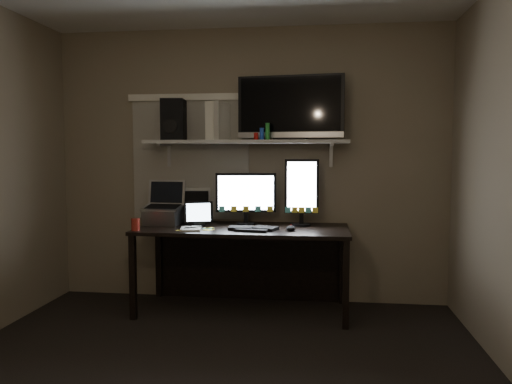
% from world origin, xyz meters
% --- Properties ---
extents(back_wall, '(3.60, 0.00, 3.60)m').
position_xyz_m(back_wall, '(0.00, 1.80, 1.25)').
color(back_wall, '#80735C').
rests_on(back_wall, floor).
extents(window_blinds, '(1.10, 0.02, 1.10)m').
position_xyz_m(window_blinds, '(-0.55, 1.79, 1.30)').
color(window_blinds, '#B2AEA0').
rests_on(window_blinds, back_wall).
extents(desk, '(1.80, 0.75, 0.73)m').
position_xyz_m(desk, '(0.00, 1.55, 0.55)').
color(desk, black).
rests_on(desk, floor).
extents(wall_shelf, '(1.80, 0.35, 0.03)m').
position_xyz_m(wall_shelf, '(0.00, 1.62, 1.46)').
color(wall_shelf, '#B1B0AC').
rests_on(wall_shelf, back_wall).
extents(monitor_landscape, '(0.54, 0.13, 0.47)m').
position_xyz_m(monitor_landscape, '(0.00, 1.59, 0.97)').
color(monitor_landscape, black).
rests_on(monitor_landscape, desk).
extents(monitor_portrait, '(0.30, 0.07, 0.59)m').
position_xyz_m(monitor_portrait, '(0.49, 1.59, 1.03)').
color(monitor_portrait, black).
rests_on(monitor_portrait, desk).
extents(keyboard, '(0.43, 0.22, 0.02)m').
position_xyz_m(keyboard, '(0.10, 1.31, 0.74)').
color(keyboard, black).
rests_on(keyboard, desk).
extents(mouse, '(0.09, 0.13, 0.04)m').
position_xyz_m(mouse, '(0.42, 1.30, 0.75)').
color(mouse, black).
rests_on(mouse, desk).
extents(notepad, '(0.21, 0.26, 0.01)m').
position_xyz_m(notepad, '(-0.41, 1.26, 0.74)').
color(notepad, beige).
rests_on(notepad, desk).
extents(tablet, '(0.27, 0.18, 0.22)m').
position_xyz_m(tablet, '(-0.39, 1.45, 0.84)').
color(tablet, black).
rests_on(tablet, desk).
extents(file_sorter, '(0.26, 0.15, 0.31)m').
position_xyz_m(file_sorter, '(-0.49, 1.74, 0.88)').
color(file_sorter, black).
rests_on(file_sorter, desk).
extents(laptop, '(0.35, 0.29, 0.39)m').
position_xyz_m(laptop, '(-0.73, 1.50, 0.92)').
color(laptop, '#A2A3A7').
rests_on(laptop, desk).
extents(cup, '(0.09, 0.09, 0.10)m').
position_xyz_m(cup, '(-0.85, 1.15, 0.78)').
color(cup, maroon).
rests_on(cup, desk).
extents(sticky_notes, '(0.39, 0.33, 0.00)m').
position_xyz_m(sticky_notes, '(-0.41, 1.28, 0.73)').
color(sticky_notes, '#FCE544').
rests_on(sticky_notes, desk).
extents(tv, '(0.95, 0.28, 0.56)m').
position_xyz_m(tv, '(0.39, 1.65, 1.76)').
color(tv, black).
rests_on(tv, wall_shelf).
extents(game_console, '(0.18, 0.29, 0.34)m').
position_xyz_m(game_console, '(-0.26, 1.64, 1.65)').
color(game_console, silver).
rests_on(game_console, wall_shelf).
extents(speaker, '(0.23, 0.27, 0.37)m').
position_xyz_m(speaker, '(-0.66, 1.64, 1.66)').
color(speaker, black).
rests_on(speaker, wall_shelf).
extents(bottles, '(0.24, 0.08, 0.15)m').
position_xyz_m(bottles, '(0.15, 1.55, 1.55)').
color(bottles, '#A50F0C').
rests_on(bottles, wall_shelf).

